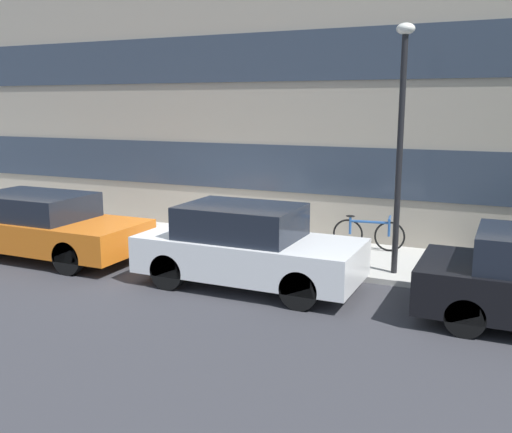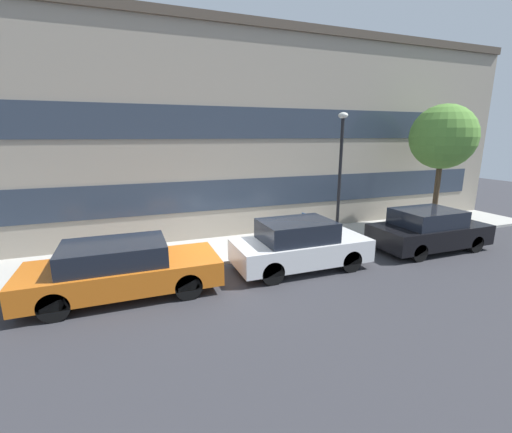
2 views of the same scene
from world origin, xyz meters
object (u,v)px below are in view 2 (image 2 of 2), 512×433
at_px(parked_car_orange, 122,269).
at_px(parked_car_black, 428,230).
at_px(fire_hydrant, 121,256).
at_px(parked_car_white, 300,245).
at_px(bicycle, 297,224).
at_px(lamp_post, 340,164).
at_px(street_tree, 443,137).

distance_m(parked_car_orange, parked_car_black, 9.74).
xyz_separation_m(parked_car_black, fire_hydrant, (-9.77, 1.58, -0.22)).
relative_size(parked_car_black, fire_hydrant, 5.55).
distance_m(parked_car_white, fire_hydrant, 5.12).
height_order(parked_car_orange, parked_car_black, parked_car_black).
xyz_separation_m(bicycle, lamp_post, (0.83, -1.47, 2.39)).
height_order(fire_hydrant, lamp_post, lamp_post).
xyz_separation_m(fire_hydrant, street_tree, (11.76, 0.02, 3.28)).
bearing_deg(parked_car_white, parked_car_black, 0.00).
bearing_deg(street_tree, fire_hydrant, -179.92).
distance_m(fire_hydrant, street_tree, 12.21).
bearing_deg(parked_car_orange, parked_car_white, -0.00).
xyz_separation_m(parked_car_orange, parked_car_white, (4.82, -0.00, 0.04)).
distance_m(parked_car_white, street_tree, 7.70).
distance_m(parked_car_black, fire_hydrant, 9.90).
relative_size(parked_car_black, lamp_post, 0.89).
height_order(parked_car_white, parked_car_black, parked_car_white).
bearing_deg(bicycle, parked_car_black, -49.08).
xyz_separation_m(parked_car_white, fire_hydrant, (-4.86, 1.58, -0.25)).
relative_size(street_tree, lamp_post, 1.10).
bearing_deg(parked_car_orange, bicycle, 25.58).
bearing_deg(fire_hydrant, street_tree, 0.08).
height_order(parked_car_white, fire_hydrant, parked_car_white).
xyz_separation_m(parked_car_white, parked_car_black, (4.91, 0.00, -0.03)).
height_order(fire_hydrant, bicycle, bicycle).
bearing_deg(parked_car_white, lamp_post, 33.76).
bearing_deg(parked_car_orange, lamp_post, 12.18).
xyz_separation_m(parked_car_orange, street_tree, (11.73, 1.60, 3.06)).
bearing_deg(parked_car_white, bicycle, 64.05).
distance_m(parked_car_black, street_tree, 3.98).
bearing_deg(parked_car_black, fire_hydrant, 170.79).
relative_size(fire_hydrant, lamp_post, 0.16).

